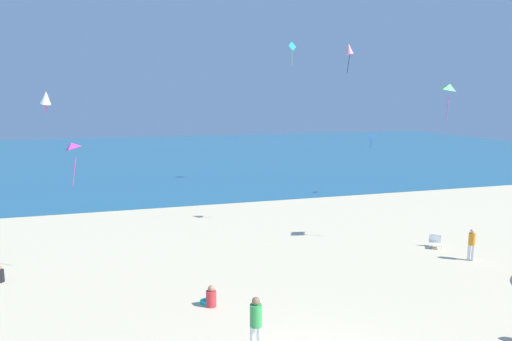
{
  "coord_description": "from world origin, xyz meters",
  "views": [
    {
      "loc": [
        -4.42,
        -9.36,
        7.25
      ],
      "look_at": [
        0.0,
        5.67,
        4.79
      ],
      "focal_mm": 31.84,
      "sensor_mm": 36.0,
      "label": 1
    }
  ],
  "objects_px": {
    "beach_chair_far_left": "(435,241)",
    "kite_green": "(450,87)",
    "kite_pink": "(349,49)",
    "kite_blue": "(371,137)",
    "person_3": "(472,242)",
    "person_2": "(256,321)",
    "kite_magenta": "(72,146)",
    "person_1": "(210,298)",
    "kite_white": "(46,98)",
    "kite_teal": "(292,47)"
  },
  "relations": [
    {
      "from": "person_3",
      "to": "kite_pink",
      "type": "relative_size",
      "value": 0.95
    },
    {
      "from": "beach_chair_far_left",
      "to": "person_3",
      "type": "xyz_separation_m",
      "value": [
        0.36,
        -2.0,
        0.54
      ]
    },
    {
      "from": "kite_green",
      "to": "kite_teal",
      "type": "xyz_separation_m",
      "value": [
        -1.09,
        18.02,
        3.7
      ]
    },
    {
      "from": "person_2",
      "to": "kite_green",
      "type": "height_order",
      "value": "kite_green"
    },
    {
      "from": "kite_blue",
      "to": "person_2",
      "type": "bearing_deg",
      "value": -128.08
    },
    {
      "from": "beach_chair_far_left",
      "to": "kite_teal",
      "type": "relative_size",
      "value": 0.45
    },
    {
      "from": "kite_magenta",
      "to": "kite_green",
      "type": "bearing_deg",
      "value": -3.99
    },
    {
      "from": "person_2",
      "to": "person_1",
      "type": "bearing_deg",
      "value": -154.36
    },
    {
      "from": "beach_chair_far_left",
      "to": "kite_pink",
      "type": "distance_m",
      "value": 10.85
    },
    {
      "from": "beach_chair_far_left",
      "to": "person_2",
      "type": "relative_size",
      "value": 0.49
    },
    {
      "from": "kite_blue",
      "to": "kite_teal",
      "type": "bearing_deg",
      "value": 121.36
    },
    {
      "from": "beach_chair_far_left",
      "to": "kite_pink",
      "type": "bearing_deg",
      "value": -112.47
    },
    {
      "from": "person_3",
      "to": "kite_white",
      "type": "height_order",
      "value": "kite_white"
    },
    {
      "from": "person_2",
      "to": "kite_pink",
      "type": "xyz_separation_m",
      "value": [
        8.34,
        10.81,
        8.9
      ]
    },
    {
      "from": "kite_teal",
      "to": "person_1",
      "type": "bearing_deg",
      "value": -117.5
    },
    {
      "from": "kite_pink",
      "to": "kite_magenta",
      "type": "xyz_separation_m",
      "value": [
        -13.73,
        -3.01,
        -4.49
      ]
    },
    {
      "from": "person_3",
      "to": "kite_blue",
      "type": "bearing_deg",
      "value": -143.84
    },
    {
      "from": "person_2",
      "to": "kite_blue",
      "type": "height_order",
      "value": "kite_blue"
    },
    {
      "from": "person_1",
      "to": "kite_green",
      "type": "bearing_deg",
      "value": -109.29
    },
    {
      "from": "kite_pink",
      "to": "kite_white",
      "type": "bearing_deg",
      "value": 149.47
    },
    {
      "from": "person_1",
      "to": "person_3",
      "type": "bearing_deg",
      "value": -118.49
    },
    {
      "from": "person_2",
      "to": "kite_blue",
      "type": "bearing_deg",
      "value": 156.24
    },
    {
      "from": "person_1",
      "to": "person_3",
      "type": "height_order",
      "value": "person_3"
    },
    {
      "from": "kite_pink",
      "to": "kite_magenta",
      "type": "bearing_deg",
      "value": -167.62
    },
    {
      "from": "person_2",
      "to": "kite_magenta",
      "type": "bearing_deg",
      "value": -131.01
    },
    {
      "from": "kite_white",
      "to": "kite_green",
      "type": "bearing_deg",
      "value": -35.38
    },
    {
      "from": "beach_chair_far_left",
      "to": "kite_blue",
      "type": "bearing_deg",
      "value": -161.59
    },
    {
      "from": "kite_green",
      "to": "person_1",
      "type": "bearing_deg",
      "value": -165.17
    },
    {
      "from": "kite_blue",
      "to": "person_3",
      "type": "bearing_deg",
      "value": -101.36
    },
    {
      "from": "person_3",
      "to": "kite_white",
      "type": "relative_size",
      "value": 1.0
    },
    {
      "from": "kite_teal",
      "to": "kite_white",
      "type": "distance_m",
      "value": 19.35
    },
    {
      "from": "beach_chair_far_left",
      "to": "kite_green",
      "type": "height_order",
      "value": "kite_green"
    },
    {
      "from": "kite_teal",
      "to": "kite_white",
      "type": "xyz_separation_m",
      "value": [
        -18.43,
        -4.17,
        -4.16
      ]
    },
    {
      "from": "kite_pink",
      "to": "kite_blue",
      "type": "distance_m",
      "value": 10.95
    },
    {
      "from": "person_2",
      "to": "kite_magenta",
      "type": "distance_m",
      "value": 10.45
    },
    {
      "from": "person_3",
      "to": "kite_teal",
      "type": "distance_m",
      "value": 22.73
    },
    {
      "from": "person_1",
      "to": "kite_green",
      "type": "relative_size",
      "value": 0.44
    },
    {
      "from": "kite_pink",
      "to": "kite_teal",
      "type": "relative_size",
      "value": 0.83
    },
    {
      "from": "beach_chair_far_left",
      "to": "kite_pink",
      "type": "xyz_separation_m",
      "value": [
        -2.85,
        4.19,
        9.59
      ]
    },
    {
      "from": "person_1",
      "to": "person_2",
      "type": "height_order",
      "value": "person_2"
    },
    {
      "from": "person_2",
      "to": "kite_white",
      "type": "relative_size",
      "value": 1.17
    },
    {
      "from": "person_1",
      "to": "kite_pink",
      "type": "xyz_separation_m",
      "value": [
        9.02,
        7.4,
        9.62
      ]
    },
    {
      "from": "beach_chair_far_left",
      "to": "kite_magenta",
      "type": "distance_m",
      "value": 17.38
    },
    {
      "from": "kite_magenta",
      "to": "kite_teal",
      "type": "height_order",
      "value": "kite_teal"
    },
    {
      "from": "kite_pink",
      "to": "beach_chair_far_left",
      "type": "bearing_deg",
      "value": -55.82
    },
    {
      "from": "person_2",
      "to": "kite_magenta",
      "type": "height_order",
      "value": "kite_magenta"
    },
    {
      "from": "kite_white",
      "to": "kite_teal",
      "type": "bearing_deg",
      "value": 12.74
    },
    {
      "from": "beach_chair_far_left",
      "to": "kite_blue",
      "type": "height_order",
      "value": "kite_blue"
    },
    {
      "from": "person_3",
      "to": "kite_teal",
      "type": "height_order",
      "value": "kite_teal"
    },
    {
      "from": "person_2",
      "to": "person_3",
      "type": "bearing_deg",
      "value": 126.1
    }
  ]
}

